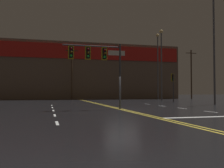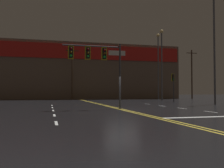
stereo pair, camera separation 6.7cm
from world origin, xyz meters
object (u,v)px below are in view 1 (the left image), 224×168
at_px(streetlight_near_left, 158,59).
at_px(traffic_signal_corner_northeast, 173,81).
at_px(traffic_signal_median, 95,57).
at_px(streetlight_median_approach, 214,34).
at_px(streetlight_far_right, 161,56).

bearing_deg(streetlight_near_left, traffic_signal_corner_northeast, -105.59).
distance_m(traffic_signal_median, traffic_signal_corner_northeast, 16.35).
xyz_separation_m(traffic_signal_median, streetlight_median_approach, (13.62, 4.35, 3.55)).
height_order(traffic_signal_corner_northeast, streetlight_far_right, streetlight_far_right).
relative_size(traffic_signal_corner_northeast, streetlight_near_left, 0.32).
bearing_deg(traffic_signal_corner_northeast, streetlight_median_approach, -77.85).
height_order(streetlight_near_left, streetlight_median_approach, streetlight_median_approach).
height_order(streetlight_median_approach, streetlight_far_right, streetlight_median_approach).
bearing_deg(streetlight_far_right, traffic_signal_median, -128.89).
bearing_deg(streetlight_median_approach, streetlight_near_left, 84.27).
distance_m(traffic_signal_corner_northeast, streetlight_near_left, 12.65).
bearing_deg(streetlight_median_approach, traffic_signal_median, -162.28).
relative_size(traffic_signal_median, streetlight_near_left, 0.43).
bearing_deg(traffic_signal_corner_northeast, traffic_signal_median, -138.56).
bearing_deg(traffic_signal_median, streetlight_far_right, 51.11).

